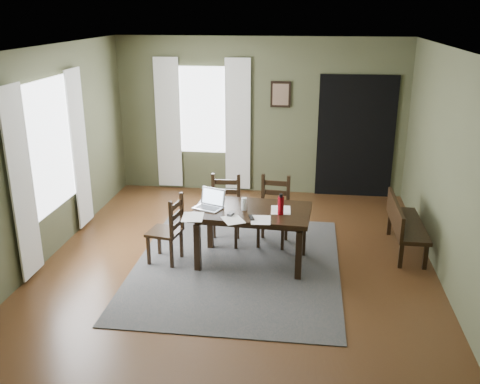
# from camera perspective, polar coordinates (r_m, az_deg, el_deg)

# --- Properties ---
(ground) EXTENTS (5.00, 6.00, 0.01)m
(ground) POSITION_cam_1_polar(r_m,az_deg,el_deg) (6.94, -0.32, -7.88)
(ground) COLOR #492C16
(room_shell) EXTENTS (5.02, 6.02, 2.71)m
(room_shell) POSITION_cam_1_polar(r_m,az_deg,el_deg) (6.33, -0.35, 6.85)
(room_shell) COLOR #4B4F33
(room_shell) RESTS_ON ground
(rug) EXTENTS (2.60, 3.20, 0.01)m
(rug) POSITION_cam_1_polar(r_m,az_deg,el_deg) (6.94, -0.32, -7.80)
(rug) COLOR #3B3B3B
(rug) RESTS_ON ground
(dining_table) EXTENTS (1.50, 0.96, 0.73)m
(dining_table) POSITION_cam_1_polar(r_m,az_deg,el_deg) (6.76, 1.29, -2.59)
(dining_table) COLOR black
(dining_table) RESTS_ON rug
(chair_end) EXTENTS (0.46, 0.45, 0.90)m
(chair_end) POSITION_cam_1_polar(r_m,az_deg,el_deg) (6.92, -7.70, -4.07)
(chair_end) COLOR black
(chair_end) RESTS_ON rug
(chair_back_left) EXTENTS (0.44, 0.44, 0.96)m
(chair_back_left) POSITION_cam_1_polar(r_m,az_deg,el_deg) (7.42, -1.60, -2.03)
(chair_back_left) COLOR black
(chair_back_left) RESTS_ON rug
(chair_back_right) EXTENTS (0.45, 0.46, 0.95)m
(chair_back_right) POSITION_cam_1_polar(r_m,az_deg,el_deg) (7.41, 3.60, -2.13)
(chair_back_right) COLOR black
(chair_back_right) RESTS_ON rug
(bench) EXTENTS (0.40, 1.24, 0.70)m
(bench) POSITION_cam_1_polar(r_m,az_deg,el_deg) (7.52, 17.01, -3.04)
(bench) COLOR black
(bench) RESTS_ON ground
(laptop) EXTENTS (0.42, 0.38, 0.23)m
(laptop) POSITION_cam_1_polar(r_m,az_deg,el_deg) (6.78, -3.18, -1.17)
(laptop) COLOR #B7B7BC
(laptop) RESTS_ON dining_table
(computer_mouse) EXTENTS (0.08, 0.11, 0.03)m
(computer_mouse) POSITION_cam_1_polar(r_m,az_deg,el_deg) (6.53, -1.01, -2.38)
(computer_mouse) COLOR #3F3F42
(computer_mouse) RESTS_ON dining_table
(tv_remote) EXTENTS (0.09, 0.17, 0.02)m
(tv_remote) POSITION_cam_1_polar(r_m,az_deg,el_deg) (6.44, 1.23, -2.76)
(tv_remote) COLOR black
(tv_remote) RESTS_ON dining_table
(drinking_glass) EXTENTS (0.08, 0.08, 0.16)m
(drinking_glass) POSITION_cam_1_polar(r_m,az_deg,el_deg) (6.68, 0.44, -1.28)
(drinking_glass) COLOR silver
(drinking_glass) RESTS_ON dining_table
(water_bottle) EXTENTS (0.10, 0.10, 0.26)m
(water_bottle) POSITION_cam_1_polar(r_m,az_deg,el_deg) (6.55, 4.37, -1.40)
(water_bottle) COLOR #A00C17
(water_bottle) RESTS_ON dining_table
(paper_a) EXTENTS (0.29, 0.35, 0.00)m
(paper_a) POSITION_cam_1_polar(r_m,az_deg,el_deg) (6.51, -5.06, -2.67)
(paper_a) COLOR white
(paper_a) RESTS_ON dining_table
(paper_b) EXTENTS (0.25, 0.32, 0.00)m
(paper_b) POSITION_cam_1_polar(r_m,az_deg,el_deg) (6.40, 2.24, -3.00)
(paper_b) COLOR white
(paper_b) RESTS_ON dining_table
(paper_d) EXTENTS (0.26, 0.33, 0.00)m
(paper_d) POSITION_cam_1_polar(r_m,az_deg,el_deg) (6.72, 4.36, -1.93)
(paper_d) COLOR white
(paper_d) RESTS_ON dining_table
(paper_e) EXTENTS (0.34, 0.37, 0.00)m
(paper_e) POSITION_cam_1_polar(r_m,az_deg,el_deg) (6.40, -0.75, -2.99)
(paper_e) COLOR white
(paper_e) RESTS_ON dining_table
(window_left) EXTENTS (0.01, 1.30, 1.70)m
(window_left) POSITION_cam_1_polar(r_m,az_deg,el_deg) (7.34, -19.67, 4.62)
(window_left) COLOR white
(window_left) RESTS_ON ground
(window_back) EXTENTS (1.00, 0.01, 1.50)m
(window_back) POSITION_cam_1_polar(r_m,az_deg,el_deg) (9.44, -4.00, 8.71)
(window_back) COLOR white
(window_back) RESTS_ON ground
(curtain_left_near) EXTENTS (0.03, 0.48, 2.30)m
(curtain_left_near) POSITION_cam_1_polar(r_m,az_deg,el_deg) (6.70, -22.26, 0.74)
(curtain_left_near) COLOR silver
(curtain_left_near) RESTS_ON ground
(curtain_left_far) EXTENTS (0.03, 0.48, 2.30)m
(curtain_left_far) POSITION_cam_1_polar(r_m,az_deg,el_deg) (8.10, -16.75, 4.39)
(curtain_left_far) COLOR silver
(curtain_left_far) RESTS_ON ground
(curtain_back_left) EXTENTS (0.44, 0.03, 2.30)m
(curtain_back_left) POSITION_cam_1_polar(r_m,az_deg,el_deg) (9.60, -7.66, 7.24)
(curtain_back_left) COLOR silver
(curtain_back_left) RESTS_ON ground
(curtain_back_right) EXTENTS (0.44, 0.03, 2.30)m
(curtain_back_right) POSITION_cam_1_polar(r_m,az_deg,el_deg) (9.36, -0.24, 7.10)
(curtain_back_right) COLOR silver
(curtain_back_right) RESTS_ON ground
(framed_picture) EXTENTS (0.34, 0.03, 0.44)m
(framed_picture) POSITION_cam_1_polar(r_m,az_deg,el_deg) (9.22, 4.35, 10.34)
(framed_picture) COLOR black
(framed_picture) RESTS_ON ground
(doorway_back) EXTENTS (1.30, 0.03, 2.10)m
(doorway_back) POSITION_cam_1_polar(r_m,az_deg,el_deg) (9.38, 12.24, 5.75)
(doorway_back) COLOR black
(doorway_back) RESTS_ON ground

